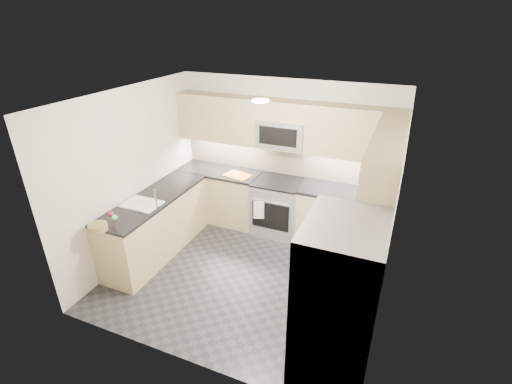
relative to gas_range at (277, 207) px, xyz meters
name	(u,v)px	position (x,y,z in m)	size (l,w,h in m)	color
floor	(247,274)	(0.00, -1.28, -0.46)	(3.60, 3.20, 0.00)	black
ceiling	(244,98)	(0.00, -1.28, 2.04)	(3.60, 3.20, 0.02)	beige
wall_back	(285,156)	(0.00, 0.32, 0.79)	(3.60, 0.02, 2.50)	beige
wall_front	(176,266)	(0.00, -2.88, 0.79)	(3.60, 0.02, 2.50)	beige
wall_left	(133,175)	(-1.80, -1.28, 0.79)	(0.02, 3.20, 2.50)	beige
wall_right	(392,223)	(1.80, -1.28, 0.79)	(0.02, 3.20, 2.50)	beige
base_cab_back_left	(220,196)	(-1.09, 0.02, -0.01)	(1.42, 0.60, 0.90)	tan
base_cab_back_right	(343,219)	(1.09, 0.02, -0.01)	(1.42, 0.60, 0.90)	tan
base_cab_right	(358,267)	(1.50, -1.12, -0.01)	(0.60, 1.70, 0.90)	tan
base_cab_peninsula	(157,226)	(-1.50, -1.28, -0.01)	(0.60, 2.00, 0.90)	tan
countertop_back_left	(219,171)	(-1.09, 0.02, 0.47)	(1.42, 0.63, 0.04)	black
countertop_back_right	(346,193)	(1.09, 0.02, 0.47)	(1.42, 0.63, 0.04)	black
countertop_right	(363,236)	(1.50, -1.12, 0.47)	(0.63, 1.70, 0.04)	black
countertop_peninsula	(153,199)	(-1.50, -1.28, 0.47)	(0.63, 2.00, 0.04)	black
upper_cab_back	(283,125)	(0.00, 0.15, 1.37)	(3.60, 0.35, 0.75)	tan
upper_cab_right	(386,165)	(1.62, -1.00, 1.37)	(0.35, 1.95, 0.75)	tan
backsplash_back	(285,159)	(0.00, 0.32, 0.74)	(3.60, 0.01, 0.51)	tan
backsplash_right	(393,210)	(1.80, -0.82, 0.74)	(0.01, 2.30, 0.51)	tan
gas_range	(277,207)	(0.00, 0.00, 0.00)	(0.76, 0.65, 0.91)	#A4A7AC
range_cooktop	(278,182)	(0.00, 0.00, 0.46)	(0.76, 0.65, 0.03)	black
oven_door_glass	(270,216)	(0.00, -0.33, -0.01)	(0.62, 0.02, 0.45)	black
oven_handle	(270,202)	(0.00, -0.35, 0.26)	(0.02, 0.02, 0.60)	#B2B5BA
microwave	(282,133)	(0.00, 0.12, 1.24)	(0.76, 0.40, 0.40)	#989BA0
microwave_door	(278,137)	(0.00, -0.08, 1.24)	(0.60, 0.01, 0.28)	black
refrigerator	(337,306)	(1.45, -2.43, 0.45)	(0.70, 0.90, 1.80)	#97999F
fridge_handle_left	(294,304)	(1.08, -2.61, 0.49)	(0.02, 0.02, 1.20)	#B2B5BA
fridge_handle_right	(304,280)	(1.08, -2.25, 0.49)	(0.02, 0.02, 1.20)	#B2B5BA
sink_basin	(142,208)	(-1.50, -1.53, 0.42)	(0.52, 0.38, 0.16)	white
faucet	(156,199)	(-1.24, -1.53, 0.62)	(0.03, 0.03, 0.28)	silver
utensil_bowl	(379,195)	(1.57, -0.06, 0.56)	(0.26, 0.26, 0.15)	#61C554
cutting_board	(237,175)	(-0.70, -0.07, 0.49)	(0.43, 0.30, 0.01)	orange
fruit_basket	(98,227)	(-1.56, -2.29, 0.53)	(0.23, 0.23, 0.09)	olive
fruit_apple	(111,214)	(-1.55, -2.06, 0.60)	(0.08, 0.08, 0.08)	#A31229
fruit_pear	(114,218)	(-1.44, -2.12, 0.60)	(0.08, 0.08, 0.08)	#4DB44D
dish_towel_check	(259,210)	(-0.18, -0.37, 0.10)	(0.17, 0.01, 0.32)	white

